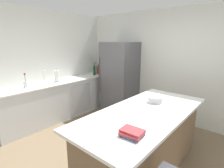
% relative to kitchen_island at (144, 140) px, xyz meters
% --- Properties ---
extents(ground_plane, '(7.20, 7.20, 0.00)m').
position_rel_kitchen_island_xyz_m(ground_plane, '(-0.45, -0.30, -0.47)').
color(ground_plane, '#7A664C').
extents(wall_rear, '(6.00, 0.10, 2.60)m').
position_rel_kitchen_island_xyz_m(wall_rear, '(-0.45, 1.95, 0.83)').
color(wall_rear, silver).
rests_on(wall_rear, ground_plane).
extents(wall_left, '(0.10, 6.00, 2.60)m').
position_rel_kitchen_island_xyz_m(wall_left, '(-2.90, -0.30, 0.83)').
color(wall_left, silver).
rests_on(wall_left, ground_plane).
extents(counter_run_left, '(0.65, 3.04, 0.92)m').
position_rel_kitchen_island_xyz_m(counter_run_left, '(-2.54, 0.30, -0.00)').
color(counter_run_left, silver).
rests_on(counter_run_left, ground_plane).
extents(kitchen_island, '(0.99, 2.24, 0.92)m').
position_rel_kitchen_island_xyz_m(kitchen_island, '(0.00, 0.00, 0.00)').
color(kitchen_island, '#7A6047').
rests_on(kitchen_island, ground_plane).
extents(refrigerator, '(0.82, 0.76, 1.85)m').
position_rel_kitchen_island_xyz_m(refrigerator, '(-1.67, 1.54, 0.46)').
color(refrigerator, '#56565B').
rests_on(refrigerator, ground_plane).
extents(sink_faucet, '(0.15, 0.05, 0.30)m').
position_rel_kitchen_island_xyz_m(sink_faucet, '(-2.59, -0.08, 0.61)').
color(sink_faucet, silver).
rests_on(sink_faucet, counter_run_left).
extents(flower_vase, '(0.09, 0.09, 0.31)m').
position_rel_kitchen_island_xyz_m(flower_vase, '(-2.56, -0.51, 0.55)').
color(flower_vase, silver).
rests_on(flower_vase, counter_run_left).
extents(paper_towel_roll, '(0.14, 0.14, 0.31)m').
position_rel_kitchen_island_xyz_m(paper_towel_roll, '(-2.52, 0.20, 0.59)').
color(paper_towel_roll, gray).
rests_on(paper_towel_roll, counter_run_left).
extents(whiskey_bottle, '(0.08, 0.08, 0.28)m').
position_rel_kitchen_island_xyz_m(whiskey_bottle, '(-2.62, 1.70, 0.57)').
color(whiskey_bottle, brown).
rests_on(whiskey_bottle, counter_run_left).
extents(hot_sauce_bottle, '(0.05, 0.05, 0.21)m').
position_rel_kitchen_island_xyz_m(hot_sauce_bottle, '(-2.54, 1.60, 0.54)').
color(hot_sauce_bottle, red).
rests_on(hot_sauce_bottle, counter_run_left).
extents(gin_bottle, '(0.07, 0.07, 0.34)m').
position_rel_kitchen_island_xyz_m(gin_bottle, '(-2.56, 1.52, 0.59)').
color(gin_bottle, '#8CB79E').
rests_on(gin_bottle, counter_run_left).
extents(wine_bottle, '(0.07, 0.07, 0.35)m').
position_rel_kitchen_island_xyz_m(wine_bottle, '(-2.51, 1.41, 0.59)').
color(wine_bottle, '#19381E').
rests_on(wine_bottle, counter_run_left).
extents(cookbook_stack, '(0.25, 0.22, 0.07)m').
position_rel_kitchen_island_xyz_m(cookbook_stack, '(0.23, -0.66, 0.49)').
color(cookbook_stack, '#334770').
rests_on(cookbook_stack, kitchen_island).
extents(mixing_bowl, '(0.22, 0.22, 0.09)m').
position_rel_kitchen_island_xyz_m(mixing_bowl, '(-0.06, 0.41, 0.50)').
color(mixing_bowl, '#B2B5BA').
rests_on(mixing_bowl, kitchen_island).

